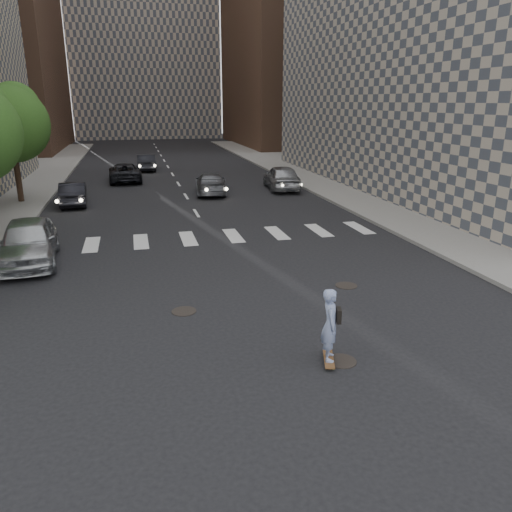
{
  "coord_description": "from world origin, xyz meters",
  "views": [
    {
      "loc": [
        -3.13,
        -11.91,
        5.71
      ],
      "look_at": [
        0.25,
        1.8,
        1.3
      ],
      "focal_mm": 35.0,
      "sensor_mm": 36.0,
      "label": 1
    }
  ],
  "objects_px": {
    "traffic_car_b": "(211,183)",
    "traffic_car_e": "(146,162)",
    "skateboarder": "(331,325)",
    "traffic_car_a": "(73,193)",
    "tree_c": "(12,121)",
    "traffic_car_d": "(282,177)",
    "silver_sedan": "(28,242)",
    "traffic_car_c": "(125,172)"
  },
  "relations": [
    {
      "from": "traffic_car_b",
      "to": "traffic_car_e",
      "type": "xyz_separation_m",
      "value": [
        -3.6,
        12.42,
        0.02
      ]
    },
    {
      "from": "skateboarder",
      "to": "traffic_car_a",
      "type": "bearing_deg",
      "value": 127.56
    },
    {
      "from": "tree_c",
      "to": "traffic_car_a",
      "type": "bearing_deg",
      "value": -23.41
    },
    {
      "from": "traffic_car_a",
      "to": "traffic_car_d",
      "type": "relative_size",
      "value": 0.83
    },
    {
      "from": "tree_c",
      "to": "silver_sedan",
      "type": "relative_size",
      "value": 1.38
    },
    {
      "from": "skateboarder",
      "to": "traffic_car_d",
      "type": "bearing_deg",
      "value": 93.55
    },
    {
      "from": "skateboarder",
      "to": "traffic_car_c",
      "type": "xyz_separation_m",
      "value": [
        -4.6,
        28.46,
        -0.26
      ]
    },
    {
      "from": "tree_c",
      "to": "traffic_car_e",
      "type": "bearing_deg",
      "value": 59.62
    },
    {
      "from": "tree_c",
      "to": "traffic_car_a",
      "type": "xyz_separation_m",
      "value": [
        2.95,
        -1.28,
        -3.99
      ]
    },
    {
      "from": "silver_sedan",
      "to": "traffic_car_c",
      "type": "xyz_separation_m",
      "value": [
        3.32,
        19.0,
        -0.14
      ]
    },
    {
      "from": "traffic_car_a",
      "to": "traffic_car_b",
      "type": "height_order",
      "value": "traffic_car_b"
    },
    {
      "from": "silver_sedan",
      "to": "skateboarder",
      "type": "bearing_deg",
      "value": -54.85
    },
    {
      "from": "skateboarder",
      "to": "traffic_car_b",
      "type": "relative_size",
      "value": 0.39
    },
    {
      "from": "traffic_car_d",
      "to": "traffic_car_e",
      "type": "relative_size",
      "value": 1.15
    },
    {
      "from": "traffic_car_b",
      "to": "traffic_car_e",
      "type": "bearing_deg",
      "value": -67.41
    },
    {
      "from": "silver_sedan",
      "to": "traffic_car_b",
      "type": "relative_size",
      "value": 1.04
    },
    {
      "from": "traffic_car_c",
      "to": "traffic_car_d",
      "type": "height_order",
      "value": "traffic_car_d"
    },
    {
      "from": "traffic_car_c",
      "to": "traffic_car_e",
      "type": "bearing_deg",
      "value": -108.14
    },
    {
      "from": "traffic_car_a",
      "to": "traffic_car_b",
      "type": "distance_m",
      "value": 8.33
    },
    {
      "from": "traffic_car_c",
      "to": "traffic_car_d",
      "type": "xyz_separation_m",
      "value": [
        10.18,
        -6.0,
        0.15
      ]
    },
    {
      "from": "traffic_car_a",
      "to": "skateboarder",
      "type": "bearing_deg",
      "value": 106.1
    },
    {
      "from": "traffic_car_b",
      "to": "traffic_car_c",
      "type": "relative_size",
      "value": 0.94
    },
    {
      "from": "traffic_car_d",
      "to": "traffic_car_b",
      "type": "bearing_deg",
      "value": 11.15
    },
    {
      "from": "silver_sedan",
      "to": "traffic_car_b",
      "type": "xyz_separation_m",
      "value": [
        8.66,
        12.54,
        -0.15
      ]
    },
    {
      "from": "tree_c",
      "to": "silver_sedan",
      "type": "distance_m",
      "value": 12.96
    },
    {
      "from": "tree_c",
      "to": "traffic_car_a",
      "type": "distance_m",
      "value": 5.12
    },
    {
      "from": "skateboarder",
      "to": "traffic_car_b",
      "type": "xyz_separation_m",
      "value": [
        0.74,
        22.0,
        -0.27
      ]
    },
    {
      "from": "traffic_car_a",
      "to": "traffic_car_c",
      "type": "distance_m",
      "value": 8.62
    },
    {
      "from": "traffic_car_c",
      "to": "tree_c",
      "type": "bearing_deg",
      "value": 48.13
    },
    {
      "from": "traffic_car_d",
      "to": "tree_c",
      "type": "bearing_deg",
      "value": 8.76
    },
    {
      "from": "traffic_car_c",
      "to": "traffic_car_a",
      "type": "bearing_deg",
      "value": 69.11
    },
    {
      "from": "traffic_car_b",
      "to": "traffic_car_d",
      "type": "xyz_separation_m",
      "value": [
        4.84,
        0.47,
        0.16
      ]
    },
    {
      "from": "tree_c",
      "to": "traffic_car_c",
      "type": "bearing_deg",
      "value": 49.95
    },
    {
      "from": "traffic_car_c",
      "to": "traffic_car_e",
      "type": "xyz_separation_m",
      "value": [
        1.75,
        5.96,
        0.01
      ]
    },
    {
      "from": "silver_sedan",
      "to": "traffic_car_d",
      "type": "distance_m",
      "value": 18.74
    },
    {
      "from": "tree_c",
      "to": "skateboarder",
      "type": "distance_m",
      "value": 24.24
    },
    {
      "from": "tree_c",
      "to": "traffic_car_b",
      "type": "distance_m",
      "value": 11.81
    },
    {
      "from": "silver_sedan",
      "to": "traffic_car_b",
      "type": "distance_m",
      "value": 15.24
    },
    {
      "from": "traffic_car_a",
      "to": "traffic_car_e",
      "type": "height_order",
      "value": "traffic_car_e"
    },
    {
      "from": "skateboarder",
      "to": "silver_sedan",
      "type": "relative_size",
      "value": 0.37
    },
    {
      "from": "skateboarder",
      "to": "traffic_car_e",
      "type": "distance_m",
      "value": 34.54
    },
    {
      "from": "traffic_car_a",
      "to": "silver_sedan",
      "type": "bearing_deg",
      "value": 83.42
    }
  ]
}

